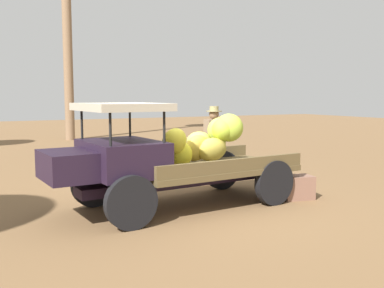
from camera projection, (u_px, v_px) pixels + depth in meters
ground_plane at (183, 204)px, 7.99m from camera, size 60.00×60.00×0.00m
truck at (167, 157)px, 7.56m from camera, size 4.54×2.01×1.85m
farmer at (214, 140)px, 9.70m from camera, size 0.53×0.46×1.74m
wooden_crate at (297, 187)px, 8.36m from camera, size 0.66×0.53×0.45m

